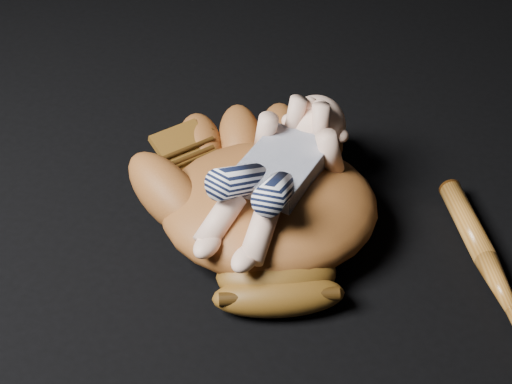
% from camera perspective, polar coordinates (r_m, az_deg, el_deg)
% --- Properties ---
extents(baseball_glove, '(0.57, 0.60, 0.15)m').
position_cam_1_polar(baseball_glove, '(1.20, 0.97, -0.40)').
color(baseball_glove, brown).
rests_on(baseball_glove, ground).
extents(newborn_baby, '(0.22, 0.39, 0.15)m').
position_cam_1_polar(newborn_baby, '(1.16, 1.25, 1.44)').
color(newborn_baby, '#E8B395').
rests_on(newborn_baby, baseball_glove).
extents(baseball_bat, '(0.20, 0.36, 0.04)m').
position_cam_1_polar(baseball_bat, '(1.21, 16.73, -5.42)').
color(baseball_bat, '#A4611F').
rests_on(baseball_bat, ground).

